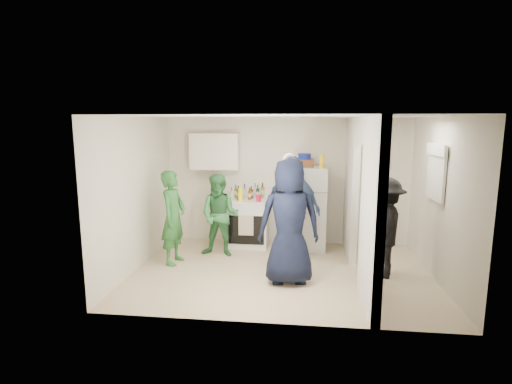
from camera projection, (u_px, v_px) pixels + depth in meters
floor at (281, 272)px, 6.51m from camera, size 4.80×4.80×0.00m
wall_back at (286, 181)px, 7.96m from camera, size 4.80×0.00×4.80m
wall_front at (275, 224)px, 4.63m from camera, size 4.80×0.00×4.80m
wall_left at (136, 194)px, 6.56m from camera, size 0.00×3.40×3.40m
wall_right at (441, 200)px, 6.02m from camera, size 0.00×3.40×3.40m
ceiling at (283, 116)px, 6.08m from camera, size 4.80×4.80×0.00m
partition_pier_back at (351, 187)px, 7.23m from camera, size 0.12×1.20×2.50m
partition_pier_front at (372, 215)px, 5.08m from camera, size 0.12×1.20×2.50m
partition_header at (363, 130)px, 5.98m from camera, size 0.12×1.00×0.40m
stove at (248, 223)px, 7.85m from camera, size 0.78×0.65×0.93m
upper_cabinet at (215, 151)px, 7.83m from camera, size 0.95×0.34×0.70m
fridge at (309, 208)px, 7.63m from camera, size 0.65×0.63×1.57m
wicker_basket at (304, 163)px, 7.54m from camera, size 0.35×0.25×0.15m
blue_bowl at (304, 156)px, 7.52m from camera, size 0.24×0.24×0.11m
yellow_cup_stack_top at (322, 161)px, 7.35m from camera, size 0.09×0.09×0.25m
wall_clock at (289, 159)px, 7.85m from camera, size 0.22×0.02×0.22m
spice_shelf at (286, 177)px, 7.89m from camera, size 0.35×0.08×0.03m
nook_window at (437, 172)px, 6.15m from camera, size 0.03×0.70×0.80m
nook_window_frame at (436, 172)px, 6.15m from camera, size 0.04×0.76×0.86m
nook_valance at (436, 150)px, 6.09m from camera, size 0.04×0.82×0.18m
yellow_cup_stack_stove at (241, 195)px, 7.55m from camera, size 0.09×0.09×0.25m
red_cup at (259, 198)px, 7.54m from camera, size 0.09×0.09×0.12m
person_green_left at (173, 217)px, 6.82m from camera, size 0.46×0.63×1.61m
person_green_center at (220, 215)px, 7.21m from camera, size 0.79×0.65×1.50m
person_denim at (291, 208)px, 7.01m from camera, size 1.17×0.89×1.84m
person_navy at (289, 221)px, 5.94m from camera, size 1.01×0.74×1.91m
person_nook at (385, 228)px, 6.22m from camera, size 0.86×1.15×1.58m
bottle_a at (236, 191)px, 7.91m from camera, size 0.06×0.06×0.26m
bottle_b at (238, 193)px, 7.68m from camera, size 0.07×0.07×0.28m
bottle_c at (245, 191)px, 7.91m from camera, size 0.06×0.06×0.28m
bottle_d at (250, 194)px, 7.69m from camera, size 0.06×0.06×0.24m
bottle_e at (255, 190)px, 7.93m from camera, size 0.06×0.06×0.29m
bottle_f at (258, 192)px, 7.74m from camera, size 0.07×0.07×0.29m
bottle_g at (262, 190)px, 7.87m from camera, size 0.07×0.07×0.31m
bottle_h at (232, 194)px, 7.67m from camera, size 0.06×0.06×0.25m
bottle_i at (251, 192)px, 7.85m from camera, size 0.08×0.08×0.24m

